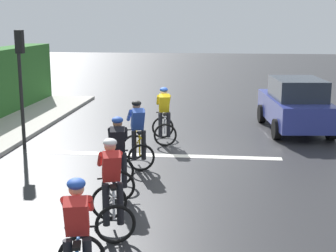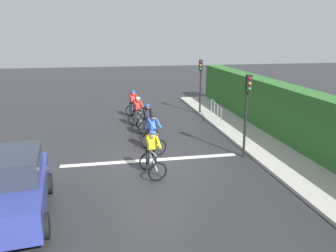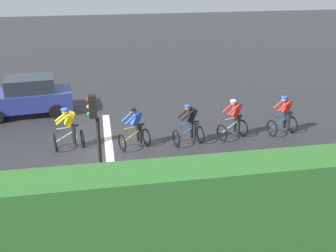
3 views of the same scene
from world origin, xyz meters
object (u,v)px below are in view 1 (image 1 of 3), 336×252
object	(u,v)px
cyclist_mid	(118,158)
cyclist_fourth	(138,135)
cyclist_lead	(78,244)
cyclist_second	(112,189)
traffic_light_near_crossing	(21,71)
car_navy	(295,105)
cyclist_trailing	(164,116)

from	to	relation	value
cyclist_mid	cyclist_fourth	xyz separation A→B (m)	(-0.05, -2.10, 0.00)
cyclist_lead	cyclist_fourth	size ratio (longest dim) A/B	1.00
cyclist_mid	cyclist_second	bearing A→B (deg)	98.47
cyclist_mid	cyclist_fourth	world-z (taller)	same
cyclist_mid	traffic_light_near_crossing	xyz separation A→B (m)	(3.47, -3.49, 1.43)
cyclist_lead	car_navy	bearing A→B (deg)	-111.66
cyclist_second	cyclist_fourth	distance (m)	3.97
car_navy	traffic_light_near_crossing	world-z (taller)	traffic_light_near_crossing
cyclist_fourth	cyclist_trailing	bearing A→B (deg)	-98.84
cyclist_fourth	traffic_light_near_crossing	xyz separation A→B (m)	(3.52, -1.39, 1.43)
cyclist_trailing	cyclist_second	bearing A→B (deg)	88.62
cyclist_trailing	car_navy	size ratio (longest dim) A/B	0.39
cyclist_fourth	car_navy	xyz separation A→B (m)	(-4.48, -4.51, 0.08)
cyclist_mid	cyclist_fourth	distance (m)	2.10
cyclist_fourth	car_navy	world-z (taller)	car_navy
cyclist_fourth	traffic_light_near_crossing	bearing A→B (deg)	-21.57
cyclist_second	cyclist_mid	size ratio (longest dim) A/B	1.00
cyclist_second	car_navy	distance (m)	9.48
cyclist_fourth	traffic_light_near_crossing	size ratio (longest dim) A/B	0.50
cyclist_lead	cyclist_trailing	xyz separation A→B (m)	(-0.11, -8.56, 0.00)
cyclist_lead	cyclist_second	world-z (taller)	same
car_navy	traffic_light_near_crossing	size ratio (longest dim) A/B	1.27
cyclist_second	cyclist_mid	distance (m)	1.89
cyclist_mid	car_navy	size ratio (longest dim) A/B	0.39
car_navy	cyclist_trailing	bearing A→B (deg)	26.65
cyclist_lead	cyclist_mid	size ratio (longest dim) A/B	1.00
cyclist_mid	traffic_light_near_crossing	world-z (taller)	traffic_light_near_crossing
cyclist_second	cyclist_fourth	bearing A→B (deg)	-86.74
cyclist_fourth	car_navy	bearing A→B (deg)	-134.85
cyclist_lead	traffic_light_near_crossing	bearing A→B (deg)	-63.23
cyclist_mid	cyclist_trailing	distance (m)	4.56
cyclist_fourth	cyclist_mid	bearing A→B (deg)	88.57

